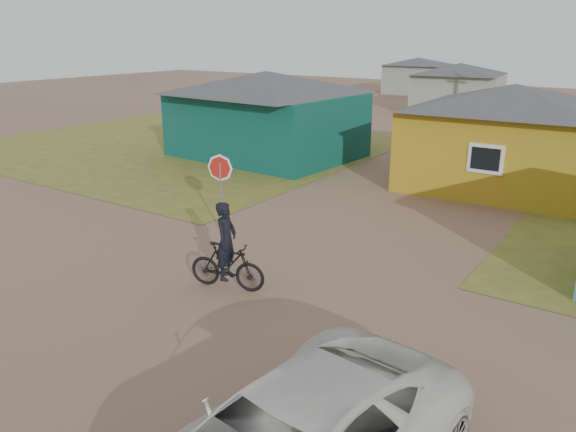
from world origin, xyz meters
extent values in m
plane|color=#86644D|center=(0.00, 0.00, 0.00)|extent=(120.00, 120.00, 0.00)
cube|color=olive|center=(-14.00, 13.00, 0.01)|extent=(20.00, 18.00, 0.00)
cube|color=#0B3D37|center=(-8.50, 13.50, 1.50)|extent=(8.40, 6.54, 3.00)
pyramid|color=#3A3A3C|center=(-8.50, 13.50, 3.50)|extent=(8.93, 7.08, 1.00)
cube|color=#AB871A|center=(2.50, 14.00, 1.50)|extent=(7.21, 6.24, 3.00)
pyramid|color=#3A3A3C|center=(2.50, 14.00, 3.45)|extent=(7.72, 6.76, 0.90)
cube|color=silver|center=(2.50, 10.97, 1.65)|extent=(1.20, 0.06, 1.00)
cube|color=black|center=(2.50, 10.94, 1.65)|extent=(0.95, 0.04, 0.75)
cube|color=gray|center=(-6.00, 34.00, 1.40)|extent=(6.49, 5.60, 2.80)
pyramid|color=#3A3A3C|center=(-6.00, 34.00, 3.20)|extent=(7.04, 6.15, 0.80)
cube|color=gray|center=(-14.00, 46.00, 1.35)|extent=(5.75, 5.28, 2.70)
pyramid|color=#3A3A3C|center=(-14.00, 46.00, 3.05)|extent=(6.28, 5.81, 0.70)
cylinder|color=gray|center=(-2.97, 3.77, 1.08)|extent=(0.06, 0.06, 2.16)
imported|color=black|center=(-0.45, 1.02, 0.55)|extent=(1.92, 0.98, 1.11)
imported|color=black|center=(-0.45, 1.02, 1.18)|extent=(0.59, 0.75, 1.82)
camera|label=1|loc=(7.42, -8.04, 5.66)|focal=35.00mm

